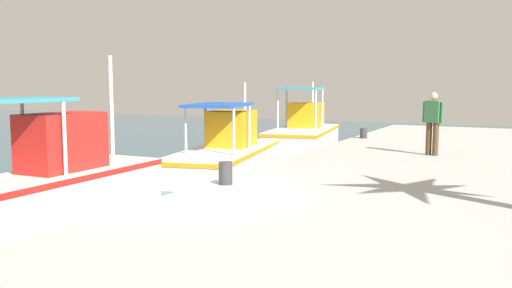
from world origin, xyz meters
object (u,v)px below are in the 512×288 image
object	(u,v)px
fishing_boat_fourth	(226,153)
mooring_bollard_nearest	(226,173)
mooring_bollard_second	(364,133)
fisherman_standing	(433,120)
fishing_boat_third	(39,186)
fishing_boat_fifth	(303,134)

from	to	relation	value
fishing_boat_fourth	mooring_bollard_nearest	distance (m)	6.13
fishing_boat_fourth	mooring_bollard_nearest	bearing A→B (deg)	-149.97
mooring_bollard_nearest	mooring_bollard_second	bearing A→B (deg)	-0.00
fisherman_standing	mooring_bollard_second	bearing A→B (deg)	38.81
fishing_boat_third	fisherman_standing	world-z (taller)	fishing_boat_third
fishing_boat_third	mooring_bollard_nearest	xyz separation A→B (m)	(1.51, -3.49, 0.30)
mooring_bollard_nearest	fishing_boat_third	bearing A→B (deg)	113.44
fisherman_standing	fishing_boat_third	bearing A→B (deg)	140.60
fishing_boat_third	fisherman_standing	bearing A→B (deg)	-39.40
fishing_boat_third	fisherman_standing	distance (m)	10.20
fishing_boat_fourth	fisherman_standing	world-z (taller)	fishing_boat_fourth
fishing_boat_third	fishing_boat_fifth	bearing A→B (deg)	-2.22
fishing_boat_fourth	mooring_bollard_nearest	world-z (taller)	fishing_boat_fourth
fishing_boat_fifth	mooring_bollard_nearest	size ratio (longest dim) A/B	12.53
fishing_boat_fourth	mooring_bollard_nearest	size ratio (longest dim) A/B	14.05
fishing_boat_third	fishing_boat_fourth	xyz separation A→B (m)	(6.81, -0.43, -0.10)
fishing_boat_fourth	fisherman_standing	distance (m)	6.21
fishing_boat_fifth	mooring_bollard_nearest	xyz separation A→B (m)	(-11.56, -2.98, 0.34)
fishing_boat_third	mooring_bollard_second	distance (m)	12.03
fishing_boat_fifth	fishing_boat_fourth	bearing A→B (deg)	179.26
fishing_boat_third	fishing_boat_fourth	world-z (taller)	fishing_boat_third
fishing_boat_fifth	mooring_bollard_second	bearing A→B (deg)	-117.70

